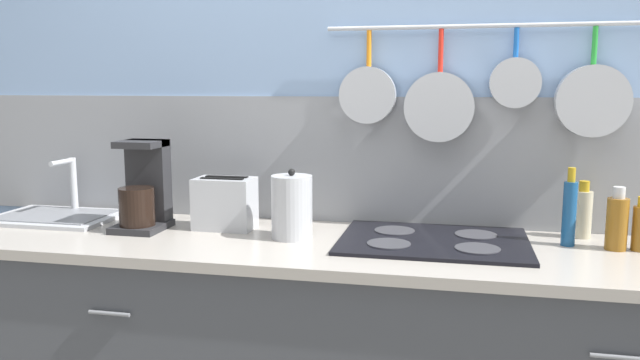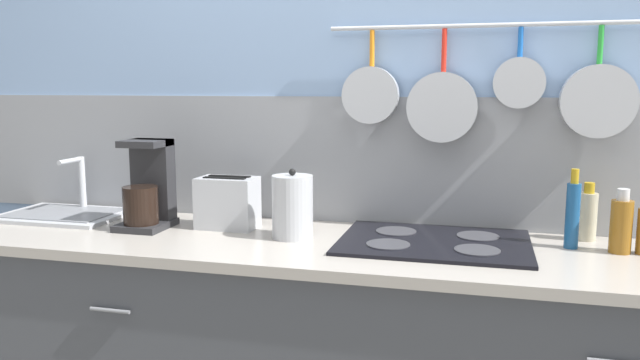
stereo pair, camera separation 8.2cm
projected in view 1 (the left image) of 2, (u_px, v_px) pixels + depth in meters
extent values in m
cube|color=#84A3CC|center=(374.00, 113.00, 2.35)|extent=(7.20, 0.06, 2.60)
cube|color=gray|center=(374.00, 160.00, 2.38)|extent=(7.20, 0.07, 0.48)
cylinder|color=#B7BABF|center=(496.00, 26.00, 2.16)|extent=(1.20, 0.02, 0.02)
cylinder|color=orange|center=(369.00, 49.00, 2.27)|extent=(0.02, 0.02, 0.13)
cylinder|color=#B7BABF|center=(368.00, 95.00, 2.27)|extent=(0.21, 0.05, 0.21)
cylinder|color=red|center=(441.00, 51.00, 2.22)|extent=(0.02, 0.02, 0.15)
cylinder|color=#B7BABF|center=(439.00, 107.00, 2.22)|extent=(0.25, 0.05, 0.25)
cylinder|color=#1959B2|center=(516.00, 43.00, 2.16)|extent=(0.02, 0.02, 0.10)
cylinder|color=#B7BABF|center=(515.00, 83.00, 2.15)|extent=(0.17, 0.05, 0.17)
cylinder|color=green|center=(595.00, 46.00, 2.11)|extent=(0.02, 0.02, 0.13)
cylinder|color=#B7BABF|center=(593.00, 101.00, 2.11)|extent=(0.24, 0.05, 0.24)
cylinder|color=slate|center=(109.00, 313.00, 1.96)|extent=(0.14, 0.01, 0.01)
cylinder|color=slate|center=(618.00, 357.00, 1.64)|extent=(0.14, 0.01, 0.01)
cube|color=#A59E93|center=(359.00, 249.00, 2.07)|extent=(3.01, 0.64, 0.03)
cube|color=#B7BABF|center=(56.00, 217.00, 2.45)|extent=(0.48, 0.35, 0.01)
cube|color=slate|center=(55.00, 215.00, 2.45)|extent=(0.41, 0.28, 0.00)
cylinder|color=#B7BABF|center=(74.00, 185.00, 2.56)|extent=(0.03, 0.03, 0.23)
cylinder|color=#B7BABF|center=(62.00, 162.00, 2.48)|extent=(0.02, 0.14, 0.02)
cube|color=#262628|center=(142.00, 227.00, 2.27)|extent=(0.17, 0.20, 0.02)
cube|color=#262628|center=(149.00, 183.00, 2.31)|extent=(0.15, 0.07, 0.32)
cylinder|color=black|center=(137.00, 206.00, 2.23)|extent=(0.13, 0.13, 0.14)
cube|color=#262628|center=(141.00, 144.00, 2.24)|extent=(0.15, 0.15, 0.02)
cube|color=#B7BABF|center=(225.00, 203.00, 2.28)|extent=(0.21, 0.14, 0.19)
cube|color=black|center=(222.00, 179.00, 2.24)|extent=(0.16, 0.02, 0.00)
cube|color=black|center=(227.00, 177.00, 2.29)|extent=(0.16, 0.02, 0.00)
cube|color=black|center=(195.00, 192.00, 2.30)|extent=(0.02, 0.02, 0.02)
cylinder|color=#B7BABF|center=(292.00, 207.00, 2.14)|extent=(0.14, 0.14, 0.22)
sphere|color=black|center=(292.00, 172.00, 2.12)|extent=(0.02, 0.02, 0.02)
cube|color=black|center=(434.00, 241.00, 2.08)|extent=(0.62, 0.47, 0.01)
cylinder|color=#38383D|center=(389.00, 243.00, 2.02)|extent=(0.14, 0.14, 0.00)
cylinder|color=#38383D|center=(477.00, 248.00, 1.96)|extent=(0.14, 0.14, 0.00)
cylinder|color=#38383D|center=(395.00, 230.00, 2.20)|extent=(0.14, 0.14, 0.00)
cylinder|color=#38383D|center=(476.00, 234.00, 2.15)|extent=(0.14, 0.14, 0.00)
cylinder|color=navy|center=(569.00, 214.00, 2.03)|extent=(0.04, 0.04, 0.21)
cylinder|color=#B28C19|center=(572.00, 175.00, 2.01)|extent=(0.02, 0.02, 0.05)
cylinder|color=#BFB799|center=(583.00, 215.00, 2.14)|extent=(0.06, 0.06, 0.16)
cylinder|color=#B28C19|center=(584.00, 186.00, 2.13)|extent=(0.03, 0.03, 0.04)
cylinder|color=#8C5919|center=(617.00, 224.00, 1.99)|extent=(0.07, 0.07, 0.17)
cylinder|color=beige|center=(619.00, 193.00, 1.97)|extent=(0.04, 0.04, 0.04)
cylinder|color=#8C5919|center=(640.00, 229.00, 1.98)|extent=(0.05, 0.05, 0.14)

